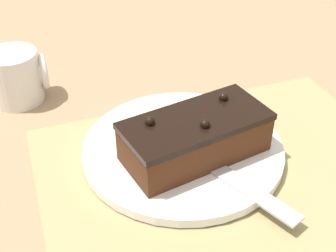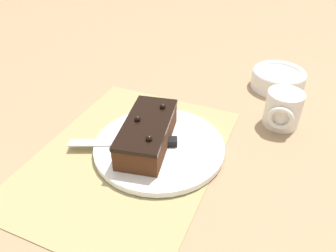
% 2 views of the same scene
% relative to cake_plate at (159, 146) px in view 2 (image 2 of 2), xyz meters
% --- Properties ---
extents(ground_plane, '(3.00, 3.00, 0.00)m').
position_rel_cake_plate_xyz_m(ground_plane, '(0.04, -0.05, -0.01)').
color(ground_plane, '#9E7F5B').
extents(placemat_woven, '(0.46, 0.34, 0.00)m').
position_rel_cake_plate_xyz_m(placemat_woven, '(0.04, -0.05, -0.01)').
color(placemat_woven, tan).
rests_on(placemat_woven, ground_plane).
extents(cake_plate, '(0.26, 0.26, 0.01)m').
position_rel_cake_plate_xyz_m(cake_plate, '(0.00, 0.00, 0.00)').
color(cake_plate, white).
rests_on(cake_plate, placemat_woven).
extents(chocolate_cake, '(0.19, 0.12, 0.06)m').
position_rel_cake_plate_xyz_m(chocolate_cake, '(0.01, -0.02, 0.03)').
color(chocolate_cake, '#472614').
rests_on(chocolate_cake, cake_plate).
extents(serving_knife, '(0.10, 0.21, 0.01)m').
position_rel_cake_plate_xyz_m(serving_knife, '(0.01, -0.03, 0.01)').
color(serving_knife, black).
rests_on(serving_knife, cake_plate).
extents(small_bowl, '(0.14, 0.14, 0.05)m').
position_rel_cake_plate_xyz_m(small_bowl, '(-0.36, 0.18, 0.02)').
color(small_bowl, white).
rests_on(small_bowl, ground_plane).
extents(coffee_mug, '(0.09, 0.08, 0.08)m').
position_rel_cake_plate_xyz_m(coffee_mug, '(-0.19, 0.21, 0.03)').
color(coffee_mug, silver).
rests_on(coffee_mug, ground_plane).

